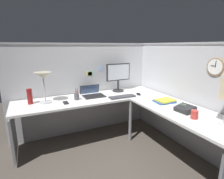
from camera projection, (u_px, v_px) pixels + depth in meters
ground_plane at (126, 147)px, 2.76m from camera, size 6.80×6.80×0.00m
cubicle_wall_back at (85, 88)px, 3.17m from camera, size 2.57×0.12×1.58m
cubicle_wall_right at (185, 96)px, 2.70m from camera, size 0.12×2.37×1.58m
desk at (120, 111)px, 2.50m from camera, size 2.35×2.15×0.73m
monitor at (118, 75)px, 3.14m from camera, size 0.46×0.20×0.50m
laptop at (92, 94)px, 2.96m from camera, size 0.34×0.38×0.22m
keyboard at (122, 97)px, 2.83m from camera, size 0.43×0.15×0.02m
computer_mouse at (139, 94)px, 2.97m from camera, size 0.06×0.10×0.03m
desk_lamp_dome at (43, 78)px, 2.48m from camera, size 0.24×0.24×0.44m
pen_cup at (77, 96)px, 2.70m from camera, size 0.08×0.08×0.18m
cell_phone at (66, 103)px, 2.55m from camera, size 0.07×0.14×0.01m
thermos_flask at (30, 96)px, 2.49m from camera, size 0.07×0.07×0.22m
office_phone at (185, 109)px, 2.20m from camera, size 0.21×0.22×0.11m
book_stack at (165, 101)px, 2.58m from camera, size 0.30×0.24×0.04m
coffee_mug at (194, 115)px, 2.00m from camera, size 0.08×0.08×0.10m
wall_clock at (216, 67)px, 2.17m from camera, size 0.04×0.22×0.22m
pinned_note_leftmost at (101, 68)px, 3.16m from camera, size 0.08×0.00×0.09m
pinned_note_middle at (89, 74)px, 3.09m from camera, size 0.10×0.00×0.06m
pinned_note_rightmost at (91, 73)px, 3.10m from camera, size 0.10×0.00×0.08m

